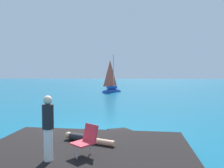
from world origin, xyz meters
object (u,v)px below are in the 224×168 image
object	(u,v)px
person_sunbather	(86,139)
person_standing	(48,126)
beach_chair	(86,139)
sailboat_near	(112,90)

from	to	relation	value
person_sunbather	person_standing	xyz separation A→B (m)	(-0.69, -1.45, 0.75)
person_sunbather	beach_chair	world-z (taller)	beach_chair
sailboat_near	person_standing	size ratio (longest dim) A/B	3.47
sailboat_near	person_sunbather	distance (m)	23.30
beach_chair	sailboat_near	bearing A→B (deg)	-138.76
person_standing	beach_chair	world-z (taller)	person_standing
person_sunbather	sailboat_near	bearing A→B (deg)	113.66
beach_chair	person_sunbather	bearing A→B (deg)	-130.15
sailboat_near	person_standing	bearing A→B (deg)	-122.13
sailboat_near	beach_chair	bearing A→B (deg)	-120.05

